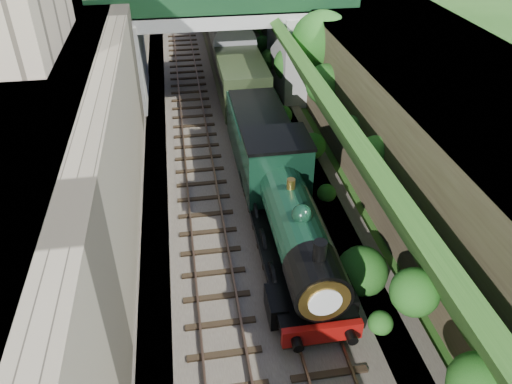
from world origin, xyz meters
TOP-DOWN VIEW (x-y plane):
  - trackbed at (0.00, 20.00)m, footprint 10.00×90.00m
  - retaining_wall at (-5.50, 20.00)m, footprint 1.00×90.00m
  - street_plateau_left at (-9.00, 20.00)m, footprint 6.00×90.00m
  - street_plateau_right at (9.50, 20.00)m, footprint 8.00×90.00m
  - embankment_slope at (4.96, 18.83)m, footprint 4.41×90.00m
  - track_left at (-2.00, 20.00)m, footprint 2.50×90.00m
  - track_right at (1.20, 20.00)m, footprint 2.50×90.00m
  - road_bridge at (0.94, 24.00)m, footprint 16.00×6.40m
  - tree at (5.91, 19.58)m, footprint 3.60×3.80m
  - locomotive at (1.20, 6.68)m, footprint 3.10×10.22m
  - tender at (1.20, 14.05)m, footprint 2.70×6.00m
  - coach_front at (1.20, 26.65)m, footprint 2.90×18.00m

SIDE VIEW (x-z plane):
  - trackbed at x=0.00m, z-range 0.00..0.20m
  - track_left at x=-2.00m, z-range 0.15..0.35m
  - track_right at x=1.20m, z-range 0.15..0.35m
  - tender at x=1.20m, z-range 0.09..3.14m
  - locomotive at x=1.20m, z-range -0.02..3.81m
  - coach_front at x=1.20m, z-range 0.20..3.90m
  - embankment_slope at x=4.96m, z-range -0.50..5.86m
  - street_plateau_right at x=9.50m, z-range 0.00..6.25m
  - retaining_wall at x=-5.50m, z-range 0.00..7.00m
  - street_plateau_left at x=-9.00m, z-range 0.00..7.00m
  - road_bridge at x=0.94m, z-range 0.45..7.70m
  - tree at x=5.91m, z-range 1.35..7.95m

